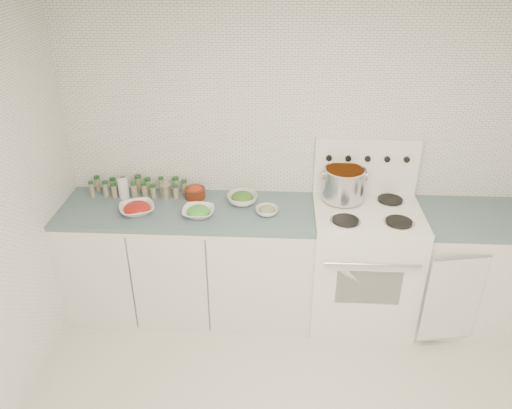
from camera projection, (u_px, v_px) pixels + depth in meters
name	position (u px, v px, depth m)	size (l,w,h in m)	color
room_walls	(313.00, 214.00, 2.22)	(3.54, 3.04, 2.52)	white
counter_left	(191.00, 260.00, 3.83)	(1.85, 0.62, 0.90)	white
stove	(362.00, 260.00, 3.75)	(0.76, 0.70, 1.36)	white
counter_right	(472.00, 269.00, 3.73)	(0.89, 0.70, 0.90)	white
stock_pot	(344.00, 183.00, 3.61)	(0.33, 0.30, 0.23)	silver
bowl_tomato	(137.00, 209.00, 3.55)	(0.32, 0.32, 0.08)	white
bowl_snowpea	(198.00, 212.00, 3.52)	(0.22, 0.22, 0.08)	white
bowl_broccoli	(242.00, 198.00, 3.67)	(0.29, 0.29, 0.09)	white
bowl_zucchini	(267.00, 210.00, 3.54)	(0.18, 0.18, 0.06)	white
bowl_pepper	(195.00, 192.00, 3.75)	(0.16, 0.16, 0.10)	#551F0E
salt_canister	(124.00, 189.00, 3.74)	(0.07, 0.07, 0.15)	white
tin_can	(165.00, 191.00, 3.75)	(0.08, 0.08, 0.11)	#A29F89
spice_cluster	(139.00, 187.00, 3.79)	(0.73, 0.16, 0.14)	gray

